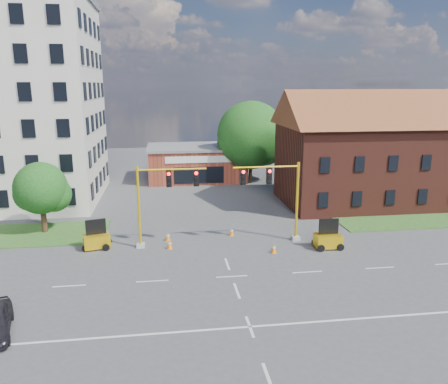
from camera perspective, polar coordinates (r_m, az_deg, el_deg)
The scene contains 17 objects.
ground at distance 28.32m, azimuth 1.02°, elevation -10.97°, with size 120.00×120.00×0.00m, color #424244.
grass_verge_ne at distance 42.49m, azimuth 23.80°, elevation -3.55°, with size 14.00×4.00×0.08m, color #234D1D.
lane_markings at distance 25.66m, azimuth 2.07°, elevation -13.74°, with size 60.00×36.00×0.01m, color silver, non-canonical shape.
office_block at distance 49.97m, azimuth -26.97°, elevation 10.58°, with size 18.40×15.40×20.60m.
brick_shop at distance 56.36m, azimuth -3.62°, elevation 3.89°, with size 12.40×8.40×4.30m.
townhouse_row at distance 47.24m, azimuth 20.12°, elevation 5.77°, with size 21.00×11.00×11.50m.
tree_large at distance 53.95m, azimuth 3.96°, elevation 7.17°, with size 8.74×8.32×10.05m.
tree_nw_front at distance 38.20m, azimuth -22.46°, elevation 0.27°, with size 4.43×4.22×5.89m.
signal_mast_west at distance 32.39m, azimuth -8.22°, elevation -0.53°, with size 5.30×0.60×6.20m.
signal_mast_east at distance 33.44m, azimuth 6.87°, elevation -0.03°, with size 5.30×0.60×6.20m.
trailer_west at distance 34.01m, azimuth -16.30°, elevation -5.99°, with size 2.14×1.70×2.14m.
trailer_east at distance 33.60m, azimuth 13.41°, elevation -6.03°, with size 1.93×1.30×2.17m.
cone_a at distance 32.89m, azimuth -7.11°, elevation -6.82°, with size 0.40×0.40×0.70m.
cone_b at distance 34.56m, azimuth -7.33°, elevation -5.79°, with size 0.40×0.40×0.70m.
cone_c at distance 32.08m, azimuth 6.53°, elevation -7.35°, with size 0.40×0.40×0.70m.
cone_d at distance 35.42m, azimuth 1.00°, elevation -5.18°, with size 0.40×0.40×0.70m.
pickup_white at distance 44.19m, azimuth 13.08°, elevation -1.05°, with size 2.64×5.73×1.59m, color silver.
Camera 1 is at (-3.96, -25.40, 11.89)m, focal length 35.00 mm.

